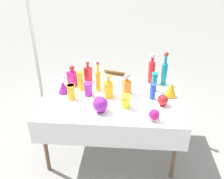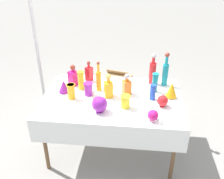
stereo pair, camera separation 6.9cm
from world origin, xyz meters
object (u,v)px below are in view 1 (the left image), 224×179
Objects in this scene: square_decanter_0 at (127,86)px; fluted_vase_1 at (171,89)px; slender_vase_1 at (71,92)px; slender_vase_5 at (154,82)px; round_bowl_0 at (154,115)px; slender_vase_0 at (153,91)px; fluted_vase_0 at (63,87)px; square_decanter_2 at (73,77)px; round_bowl_2 at (163,100)px; round_bowl_1 at (100,104)px; slender_vase_4 at (88,89)px; cardboard_box_behind_right at (137,98)px; square_decanter_3 at (88,73)px; tall_bottle_1 at (98,80)px; cardboard_box_behind_left at (114,87)px; square_decanter_1 at (108,88)px; slender_vase_3 at (126,101)px; tall_bottle_2 at (152,71)px; tall_bottle_0 at (164,71)px; canopy_pole at (36,55)px; slender_vase_2 at (80,80)px.

square_decanter_0 reaches higher than fluted_vase_1.
slender_vase_1 is 0.76× the size of slender_vase_5.
slender_vase_1 is 0.97m from round_bowl_0.
slender_vase_0 is at bearing -99.53° from slender_vase_5.
slender_vase_5 is 1.09m from fluted_vase_0.
round_bowl_2 is (1.08, -0.39, -0.05)m from square_decanter_2.
slender_vase_0 is at bearing 29.19° from round_bowl_1.
slender_vase_4 is 0.28× the size of cardboard_box_behind_right.
square_decanter_3 is at bearing -134.56° from cardboard_box_behind_right.
square_decanter_2 is at bearing 161.09° from tall_bottle_1.
square_decanter_2 is 1.36m from cardboard_box_behind_left.
square_decanter_1 is at bearing 80.16° from round_bowl_1.
square_decanter_2 reaches higher than slender_vase_5.
slender_vase_5 is at bearing -4.08° from square_decanter_2.
slender_vase_3 is at bearing 143.14° from round_bowl_0.
square_decanter_3 is 1.43× the size of fluted_vase_1.
round_bowl_0 is at bearing -35.01° from square_decanter_2.
slender_vase_5 reaches higher than slender_vase_0.
round_bowl_2 is at bearing -79.98° from tall_bottle_2.
round_bowl_1 is (-0.55, 0.11, 0.03)m from round_bowl_0.
round_bowl_0 is (0.91, -0.34, -0.03)m from slender_vase_1.
tall_bottle_0 is at bearing -11.53° from tall_bottle_2.
tall_bottle_0 is at bearing -67.00° from cardboard_box_behind_right.
square_decanter_2 is at bearing 70.96° from fluted_vase_0.
square_decanter_0 is 0.46m from round_bowl_2.
round_bowl_1 is (0.08, -0.45, -0.06)m from tall_bottle_1.
slender_vase_5 is 1.68m from canopy_pole.
round_bowl_2 is at bearing -13.38° from square_decanter_1.
round_bowl_0 is 1.91m from canopy_pole.
slender_vase_3 is 1.69m from cardboard_box_behind_left.
square_decanter_3 is 1.05m from round_bowl_2.
tall_bottle_1 is at bearing -95.58° from cardboard_box_behind_left.
slender_vase_1 is (-0.28, -0.22, -0.05)m from tall_bottle_1.
slender_vase_5 is at bearing 86.08° from round_bowl_0.
tall_bottle_1 is 0.19m from square_decanter_1.
fluted_vase_0 is 0.82m from canopy_pole.
square_decanter_3 is 1.72× the size of slender_vase_4.
square_decanter_0 is 1.47× the size of slender_vase_1.
tall_bottle_0 reaches higher than square_decanter_0.
cardboard_box_behind_right is (0.37, 1.06, -0.75)m from square_decanter_1.
square_decanter_0 reaches higher than slender_vase_0.
square_decanter_2 is 2.27× the size of round_bowl_0.
tall_bottle_0 is 2.32× the size of slender_vase_0.
square_decanter_1 reaches higher than cardboard_box_behind_left.
slender_vase_3 is at bearing -49.74° from square_decanter_3.
cardboard_box_behind_right is (-0.14, 0.67, -0.80)m from tall_bottle_2.
slender_vase_1 is 0.76× the size of slender_vase_2.
slender_vase_1 is 1.00m from canopy_pole.
cardboard_box_behind_left is at bearing 111.39° from slender_vase_0.
slender_vase_2 is 0.22m from fluted_vase_0.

